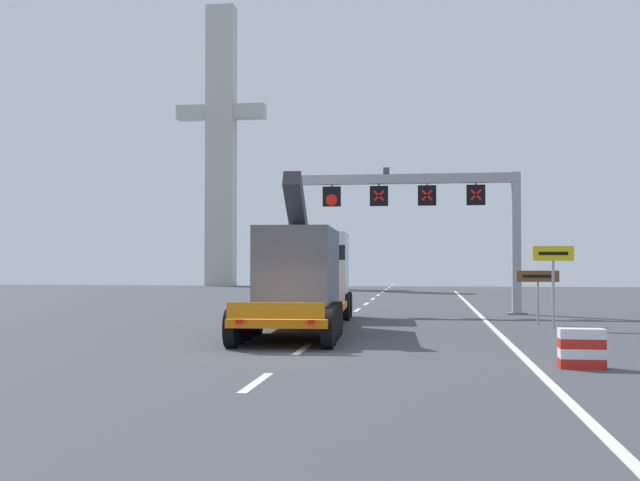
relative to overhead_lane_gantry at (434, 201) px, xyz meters
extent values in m
plane|color=#424449|center=(-4.17, -15.48, -5.27)|extent=(112.00, 112.00, 0.00)
cube|color=silver|center=(-3.76, -21.48, -5.26)|extent=(0.20, 2.60, 0.01)
cube|color=silver|center=(-3.76, -15.60, -5.26)|extent=(0.20, 2.60, 0.01)
cube|color=silver|center=(-3.76, -9.71, -5.26)|extent=(0.20, 2.60, 0.01)
cube|color=silver|center=(-3.76, -3.82, -5.26)|extent=(0.20, 2.60, 0.01)
cube|color=silver|center=(-3.76, 2.07, -5.26)|extent=(0.20, 2.60, 0.01)
cube|color=silver|center=(-3.76, 7.96, -5.26)|extent=(0.20, 2.60, 0.01)
cube|color=silver|center=(-3.76, 13.85, -5.26)|extent=(0.20, 2.60, 0.01)
cube|color=silver|center=(-3.76, 19.74, -5.26)|extent=(0.20, 2.60, 0.01)
cube|color=silver|center=(-3.76, 25.63, -5.26)|extent=(0.20, 2.60, 0.01)
cube|color=silver|center=(-3.76, 31.52, -5.26)|extent=(0.20, 2.60, 0.01)
cube|color=silver|center=(-3.76, 37.41, -5.26)|extent=(0.20, 2.60, 0.01)
cube|color=silver|center=(-3.76, 43.30, -5.26)|extent=(0.20, 2.60, 0.01)
cube|color=silver|center=(-3.76, 49.19, -5.26)|extent=(0.20, 2.60, 0.01)
cube|color=silver|center=(2.03, -3.48, -5.26)|extent=(0.20, 63.00, 0.01)
cube|color=#9EA0A5|center=(3.76, 0.00, -1.99)|extent=(0.40, 0.40, 6.56)
cube|color=slate|center=(3.76, 0.00, -5.23)|extent=(0.90, 0.90, 0.08)
cube|color=#9EA0A5|center=(-1.43, 0.00, 1.04)|extent=(10.79, 0.44, 0.44)
cube|color=#4C4C51|center=(-2.20, 0.00, 1.44)|extent=(0.28, 0.40, 0.28)
cube|color=black|center=(1.94, 0.00, 0.25)|extent=(0.86, 0.24, 0.94)
cube|color=#9EA0A5|center=(1.94, 0.00, 0.77)|extent=(0.08, 0.08, 0.16)
cube|color=red|center=(1.94, -0.13, 0.25)|extent=(0.53, 0.02, 0.53)
cube|color=red|center=(1.94, -0.13, 0.25)|extent=(0.53, 0.02, 0.53)
cube|color=black|center=(-0.30, 0.00, 0.25)|extent=(0.86, 0.24, 0.94)
cube|color=#9EA0A5|center=(-0.30, 0.00, 0.77)|extent=(0.08, 0.08, 0.16)
cube|color=red|center=(-0.30, -0.13, 0.25)|extent=(0.53, 0.02, 0.53)
cube|color=red|center=(-0.30, -0.13, 0.25)|extent=(0.53, 0.02, 0.53)
cube|color=black|center=(-2.55, 0.00, 0.25)|extent=(0.86, 0.24, 0.94)
cube|color=#9EA0A5|center=(-2.55, 0.00, 0.77)|extent=(0.08, 0.08, 0.16)
cube|color=red|center=(-2.55, -0.13, 0.25)|extent=(0.53, 0.02, 0.53)
cube|color=red|center=(-2.55, -0.13, 0.25)|extent=(0.53, 0.02, 0.53)
cube|color=black|center=(-4.80, 0.00, 0.25)|extent=(0.86, 0.24, 0.94)
cube|color=#9EA0A5|center=(-4.80, 0.00, 0.77)|extent=(0.08, 0.08, 0.16)
cone|color=red|center=(-4.80, -0.13, 0.08)|extent=(0.55, 0.02, 0.55)
cube|color=orange|center=(-4.67, -10.85, -4.54)|extent=(3.29, 10.52, 0.24)
cube|color=orange|center=(-4.41, -16.12, -4.17)|extent=(2.66, 0.21, 0.44)
cylinder|color=black|center=(-5.80, -15.41, -4.72)|extent=(0.37, 1.11, 1.10)
cylinder|color=black|center=(-3.10, -15.28, -4.72)|extent=(0.37, 1.11, 1.10)
cylinder|color=black|center=(-5.85, -14.36, -4.72)|extent=(0.37, 1.11, 1.10)
cylinder|color=black|center=(-3.15, -14.23, -4.72)|extent=(0.37, 1.11, 1.10)
cylinder|color=black|center=(-5.90, -13.31, -4.72)|extent=(0.37, 1.11, 1.10)
cylinder|color=black|center=(-3.20, -13.18, -4.72)|extent=(0.37, 1.11, 1.10)
cylinder|color=black|center=(-5.95, -12.26, -4.72)|extent=(0.37, 1.11, 1.10)
cylinder|color=black|center=(-3.25, -12.13, -4.72)|extent=(0.37, 1.11, 1.10)
cylinder|color=black|center=(-6.00, -11.21, -4.72)|extent=(0.37, 1.11, 1.10)
cylinder|color=black|center=(-3.30, -11.08, -4.72)|extent=(0.37, 1.11, 1.10)
cube|color=silver|center=(-5.00, -3.76, -3.17)|extent=(2.73, 3.32, 3.10)
cube|color=black|center=(-5.00, -3.76, -2.47)|extent=(2.75, 3.34, 0.60)
cylinder|color=black|center=(-6.33, -2.94, -4.72)|extent=(0.39, 1.11, 1.10)
cylinder|color=black|center=(-3.76, -2.82, -4.72)|extent=(0.39, 1.11, 1.10)
cylinder|color=black|center=(-6.24, -4.94, -4.72)|extent=(0.39, 1.11, 1.10)
cylinder|color=black|center=(-3.66, -4.81, -4.72)|extent=(0.39, 1.11, 1.10)
cube|color=#565B66|center=(-4.68, -10.45, -3.07)|extent=(2.65, 5.83, 2.70)
cube|color=#2D2D33|center=(-4.64, -11.31, -1.12)|extent=(0.70, 2.97, 2.29)
cube|color=red|center=(-5.39, -16.21, -4.47)|extent=(0.20, 0.07, 0.12)
cube|color=red|center=(-3.43, -16.11, -4.47)|extent=(0.20, 0.07, 0.12)
cylinder|color=#9EA0A5|center=(4.19, -7.63, -3.78)|extent=(0.10, 0.10, 2.99)
cube|color=yellow|center=(4.19, -7.69, -2.55)|extent=(1.45, 0.06, 0.54)
cube|color=black|center=(4.19, -7.73, -2.55)|extent=(1.04, 0.01, 0.12)
cylinder|color=#9EA0A5|center=(3.90, -5.82, -4.23)|extent=(0.10, 0.10, 2.08)
cube|color=brown|center=(3.90, -5.88, -3.41)|extent=(1.60, 0.06, 0.44)
cube|color=black|center=(3.90, -5.92, -3.41)|extent=(1.15, 0.01, 0.12)
cube|color=red|center=(3.10, -18.42, -5.16)|extent=(1.00, 0.51, 0.23)
cube|color=white|center=(3.10, -18.42, -4.93)|extent=(1.00, 0.51, 0.22)
cube|color=red|center=(3.10, -18.42, -4.71)|extent=(1.00, 0.51, 0.23)
cube|color=white|center=(3.10, -18.42, -4.48)|extent=(1.00, 0.51, 0.23)
cube|color=#B7B7B2|center=(-20.73, 39.53, 8.86)|extent=(2.80, 2.00, 28.25)
cube|color=#B7B7B2|center=(-20.73, 39.53, 12.24)|extent=(9.00, 1.60, 1.40)
camera|label=1|loc=(-0.43, -36.81, -2.85)|focal=43.84mm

